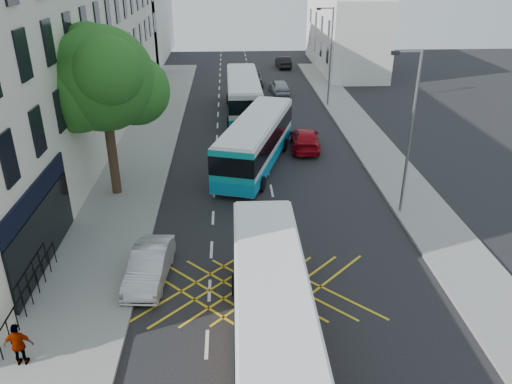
{
  "coord_description": "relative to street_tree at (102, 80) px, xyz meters",
  "views": [
    {
      "loc": [
        -2.25,
        -10.07,
        11.88
      ],
      "look_at": [
        -1.14,
        10.27,
        2.2
      ],
      "focal_mm": 35.0,
      "sensor_mm": 36.0,
      "label": 1
    }
  ],
  "objects": [
    {
      "name": "pavement_left",
      "position": [
        0.01,
        0.03,
        -6.22
      ],
      "size": [
        5.0,
        70.0,
        0.15
      ],
      "primitive_type": "cube",
      "color": "gray",
      "rests_on": "ground"
    },
    {
      "name": "pavement_right",
      "position": [
        16.01,
        0.03,
        -6.22
      ],
      "size": [
        3.0,
        70.0,
        0.15
      ],
      "primitive_type": "cube",
      "color": "gray",
      "rests_on": "ground"
    },
    {
      "name": "terrace_main",
      "position": [
        -5.49,
        9.52,
        0.46
      ],
      "size": [
        8.3,
        45.0,
        13.5
      ],
      "color": "beige",
      "rests_on": "ground"
    },
    {
      "name": "terrace_far",
      "position": [
        -5.49,
        40.03,
        -1.29
      ],
      "size": [
        8.0,
        20.0,
        10.0
      ],
      "primitive_type": "cube",
      "color": "silver",
      "rests_on": "ground"
    },
    {
      "name": "building_right",
      "position": [
        19.51,
        33.03,
        -2.29
      ],
      "size": [
        6.0,
        18.0,
        8.0
      ],
      "primitive_type": "cube",
      "color": "silver",
      "rests_on": "ground"
    },
    {
      "name": "street_tree",
      "position": [
        0.0,
        0.0,
        0.0
      ],
      "size": [
        6.3,
        5.7,
        8.8
      ],
      "color": "#382619",
      "rests_on": "pavement_left"
    },
    {
      "name": "lamp_near",
      "position": [
        14.71,
        -2.97,
        -1.68
      ],
      "size": [
        1.45,
        0.15,
        8.0
      ],
      "color": "slate",
      "rests_on": "pavement_right"
    },
    {
      "name": "lamp_far",
      "position": [
        14.71,
        17.03,
        -1.68
      ],
      "size": [
        1.45,
        0.15,
        8.0
      ],
      "color": "slate",
      "rests_on": "pavement_right"
    },
    {
      "name": "railings",
      "position": [
        -1.19,
        -9.67,
        -5.57
      ],
      "size": [
        0.08,
        5.6,
        1.14
      ],
      "primitive_type": null,
      "color": "black",
      "rests_on": "pavement_left"
    },
    {
      "name": "bus_near",
      "position": [
        7.45,
        -12.07,
        -4.77
      ],
      "size": [
        2.66,
        10.33,
        2.9
      ],
      "rotation": [
        0.0,
        0.0,
        -0.01
      ],
      "color": "silver",
      "rests_on": "ground"
    },
    {
      "name": "bus_mid",
      "position": [
        7.84,
        3.8,
        -4.7
      ],
      "size": [
        5.53,
        10.98,
        3.02
      ],
      "rotation": [
        0.0,
        0.0,
        -0.3
      ],
      "color": "silver",
      "rests_on": "ground"
    },
    {
      "name": "bus_far",
      "position": [
        7.42,
        15.08,
        -4.67
      ],
      "size": [
        2.8,
        10.98,
        3.08
      ],
      "rotation": [
        0.0,
        0.0,
        0.01
      ],
      "color": "silver",
      "rests_on": "ground"
    },
    {
      "name": "parked_car_silver",
      "position": [
        2.91,
        -8.08,
        -5.63
      ],
      "size": [
        1.72,
        4.12,
        1.32
      ],
      "primitive_type": "imported",
      "rotation": [
        0.0,
        0.0,
        -0.08
      ],
      "color": "#B5B8BD",
      "rests_on": "ground"
    },
    {
      "name": "red_hatchback",
      "position": [
        11.32,
        6.69,
        -5.62
      ],
      "size": [
        2.31,
        4.8,
        1.35
      ],
      "primitive_type": "imported",
      "rotation": [
        0.0,
        0.0,
        3.05
      ],
      "color": "#A50712",
      "rests_on": "ground"
    },
    {
      "name": "distant_car_grey",
      "position": [
        8.69,
        25.14,
        -5.7
      ],
      "size": [
        2.06,
        4.33,
        1.19
      ],
      "primitive_type": "imported",
      "rotation": [
        0.0,
        0.0,
        -0.02
      ],
      "color": "#3C3F44",
      "rests_on": "ground"
    },
    {
      "name": "distant_car_silver",
      "position": [
        11.01,
        21.58,
        -5.62
      ],
      "size": [
        1.94,
        4.07,
        1.34
      ],
      "primitive_type": "imported",
      "rotation": [
        0.0,
        0.0,
        3.23
      ],
      "color": "#A7AAAE",
      "rests_on": "ground"
    },
    {
      "name": "distant_car_dark",
      "position": [
        12.65,
        33.6,
        -5.65
      ],
      "size": [
        1.64,
        4.01,
        1.29
      ],
      "primitive_type": "imported",
      "rotation": [
        0.0,
        0.0,
        3.21
      ],
      "color": "black",
      "rests_on": "ground"
    },
    {
      "name": "pedestrian_far",
      "position": [
        -0.47,
        -12.67,
        -5.37
      ],
      "size": [
        0.91,
        0.38,
        1.54
      ],
      "primitive_type": "imported",
      "rotation": [
        0.0,
        0.0,
        3.15
      ],
      "color": "gray",
      "rests_on": "pavement_left"
    }
  ]
}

